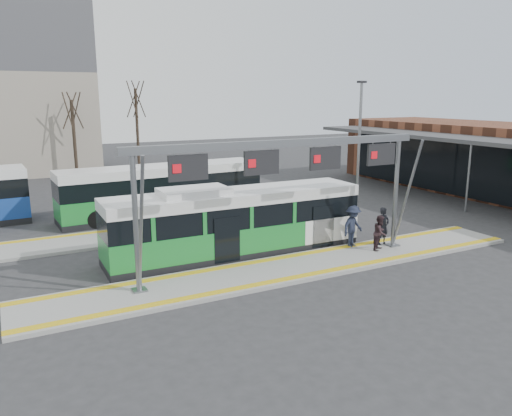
{
  "coord_description": "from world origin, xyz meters",
  "views": [
    {
      "loc": [
        -10.58,
        -16.65,
        7.04
      ],
      "look_at": [
        -0.34,
        3.0,
        2.03
      ],
      "focal_mm": 35.0,
      "sensor_mm": 36.0,
      "label": 1
    }
  ],
  "objects_px": {
    "passenger_b": "(380,233)",
    "gantry": "(288,166)",
    "hero_bus": "(235,223)",
    "passenger_c": "(353,226)",
    "passenger_a": "(383,226)"
  },
  "relations": [
    {
      "from": "passenger_b",
      "to": "passenger_c",
      "type": "height_order",
      "value": "passenger_c"
    },
    {
      "from": "hero_bus",
      "to": "passenger_a",
      "type": "height_order",
      "value": "hero_bus"
    },
    {
      "from": "gantry",
      "to": "hero_bus",
      "type": "xyz_separation_m",
      "value": [
        -1.06,
        2.72,
        -2.83
      ]
    },
    {
      "from": "gantry",
      "to": "hero_bus",
      "type": "height_order",
      "value": "gantry"
    },
    {
      "from": "hero_bus",
      "to": "passenger_a",
      "type": "bearing_deg",
      "value": -18.62
    },
    {
      "from": "gantry",
      "to": "passenger_a",
      "type": "bearing_deg",
      "value": 4.35
    },
    {
      "from": "passenger_b",
      "to": "hero_bus",
      "type": "bearing_deg",
      "value": 121.65
    },
    {
      "from": "hero_bus",
      "to": "passenger_c",
      "type": "height_order",
      "value": "hero_bus"
    },
    {
      "from": "hero_bus",
      "to": "passenger_b",
      "type": "distance_m",
      "value": 6.61
    },
    {
      "from": "passenger_b",
      "to": "passenger_c",
      "type": "distance_m",
      "value": 1.27
    },
    {
      "from": "passenger_b",
      "to": "passenger_a",
      "type": "bearing_deg",
      "value": 7.18
    },
    {
      "from": "gantry",
      "to": "hero_bus",
      "type": "relative_size",
      "value": 1.11
    },
    {
      "from": "passenger_a",
      "to": "gantry",
      "type": "bearing_deg",
      "value": 179.48
    },
    {
      "from": "gantry",
      "to": "passenger_b",
      "type": "height_order",
      "value": "gantry"
    },
    {
      "from": "passenger_b",
      "to": "gantry",
      "type": "bearing_deg",
      "value": 145.7
    }
  ]
}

